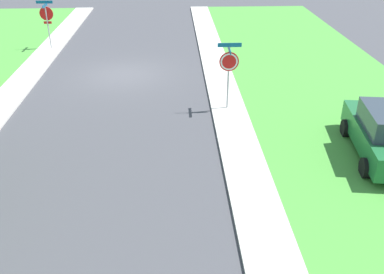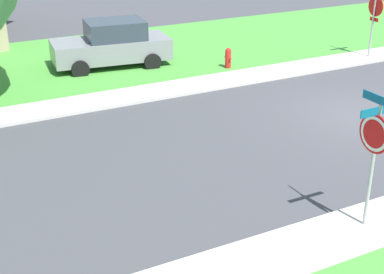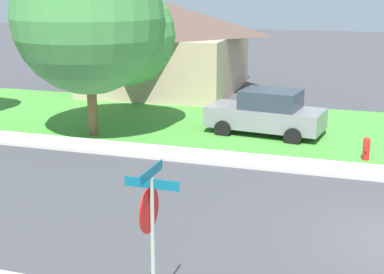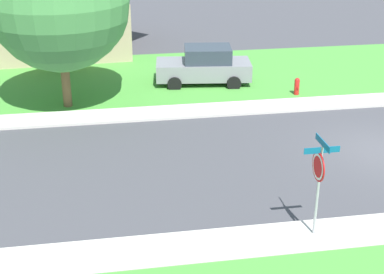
{
  "view_description": "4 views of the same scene",
  "coord_description": "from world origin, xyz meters",
  "views": [
    {
      "loc": [
        -2.5,
        20.24,
        7.26
      ],
      "look_at": [
        -2.99,
        9.29,
        1.4
      ],
      "focal_mm": 40.01,
      "sensor_mm": 36.0,
      "label": 1
    },
    {
      "loc": [
        -11.56,
        11.8,
        6.17
      ],
      "look_at": [
        -1.9,
        6.77,
        1.4
      ],
      "focal_mm": 52.98,
      "sensor_mm": 36.0,
      "label": 2
    },
    {
      "loc": [
        -12.49,
        1.15,
        5.53
      ],
      "look_at": [
        2.15,
        5.88,
        1.4
      ],
      "focal_mm": 53.28,
      "sensor_mm": 36.0,
      "label": 3
    },
    {
      "loc": [
        -16.39,
        9.5,
        8.35
      ],
      "look_at": [
        -0.89,
        6.96,
        1.4
      ],
      "focal_mm": 52.74,
      "sensor_mm": 36.0,
      "label": 4
    }
  ],
  "objects": [
    {
      "name": "lawn_east",
      "position": [
        9.4,
        12.0,
        0.04
      ],
      "size": [
        8.0,
        56.0,
        0.08
      ],
      "primitive_type": "cube",
      "color": "#479338",
      "rests_on": "ground"
    },
    {
      "name": "sidewalk_east",
      "position": [
        4.7,
        12.0,
        0.05
      ],
      "size": [
        1.4,
        56.0,
        0.1
      ],
      "primitive_type": "cube",
      "color": "beige",
      "rests_on": "ground"
    },
    {
      "name": "tree_sidewalk_far",
      "position": [
        6.35,
        10.82,
        4.21
      ],
      "size": [
        5.91,
        5.5,
        7.14
      ],
      "color": "brown",
      "rests_on": "ground"
    },
    {
      "name": "house_right_setback",
      "position": [
        16.13,
        11.74,
        2.38
      ],
      "size": [
        9.36,
        8.22,
        4.6
      ],
      "color": "tan",
      "rests_on": "ground"
    },
    {
      "name": "car_grey_kerbside_mid",
      "position": [
        8.16,
        4.89,
        0.87
      ],
      "size": [
        2.44,
        4.49,
        1.76
      ],
      "color": "gray",
      "rests_on": "ground"
    },
    {
      "name": "stop_sign_far_corner",
      "position": [
        -4.64,
        4.38,
        1.89
      ],
      "size": [
        0.92,
        0.92,
        2.77
      ],
      "color": "#9E9EA3",
      "rests_on": "ground"
    },
    {
      "name": "fire_hydrant",
      "position": [
        5.87,
        1.22,
        0.44
      ],
      "size": [
        0.38,
        0.22,
        0.83
      ],
      "color": "red",
      "rests_on": "ground"
    }
  ]
}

